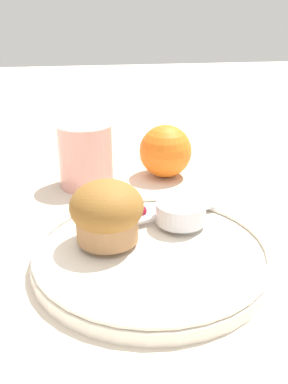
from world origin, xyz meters
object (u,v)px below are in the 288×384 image
(orange_fruit, at_px, (165,151))
(juice_glass, at_px, (86,155))
(muffin, at_px, (107,210))
(butter_knife, at_px, (155,216))

(orange_fruit, bearing_deg, juice_glass, -172.02)
(muffin, bearing_deg, butter_knife, 31.74)
(juice_glass, bearing_deg, muffin, -85.41)
(muffin, bearing_deg, orange_fruit, 63.51)
(butter_knife, xyz_separation_m, orange_fruit, (0.05, 0.17, 0.02))
(muffin, distance_m, orange_fruit, 0.23)
(butter_knife, bearing_deg, muffin, -163.79)
(butter_knife, relative_size, orange_fruit, 1.97)
(muffin, bearing_deg, juice_glass, 94.59)
(muffin, xyz_separation_m, juice_glass, (-0.02, 0.19, -0.01))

